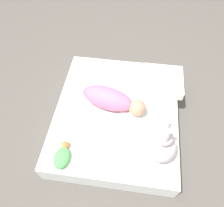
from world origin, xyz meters
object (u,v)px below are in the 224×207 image
Objects in this scene: pillow at (163,81)px; turtle_plush at (62,156)px; bunny_plush at (161,146)px; swaddled_baby at (112,100)px.

turtle_plush is (-0.76, 0.67, -0.01)m from pillow.
bunny_plush is 1.91× the size of turtle_plush.
bunny_plush is at bearing 177.92° from pillow.
pillow is at bearing -2.08° from bunny_plush.
bunny_plush is at bearing -30.49° from swaddled_baby.
turtle_plush is at bearing 138.74° from pillow.
swaddled_baby is 1.59× the size of pillow.
bunny_plush is 0.66m from turtle_plush.
swaddled_baby is 0.49m from pillow.
pillow is 1.64× the size of turtle_plush.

